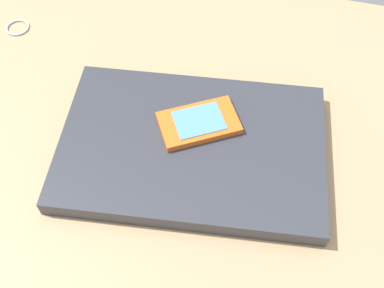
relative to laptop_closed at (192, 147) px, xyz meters
The scene contains 4 objects.
desk_surface 3.71cm from the laptop_closed, 35.98° to the left, with size 120.00×80.00×3.00cm, color tan.
laptop_closed is the anchor object (origin of this frame).
cell_phone_on_laptop 3.47cm from the laptop_closed, 94.12° to the right, with size 12.40×10.94×1.11cm.
key_ring 38.96cm from the laptop_closed, 26.11° to the right, with size 3.94×3.94×0.36cm, color silver.
Camera 1 is at (-11.03, 33.81, 57.72)cm, focal length 44.13 mm.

